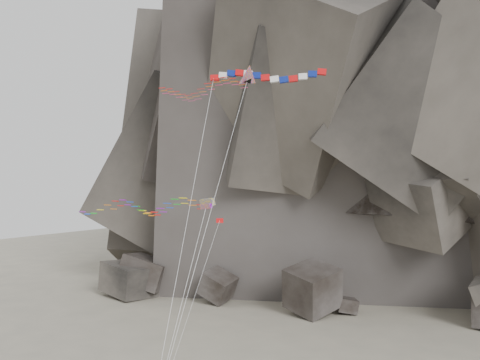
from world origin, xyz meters
The scene contains 6 objects.
headland centered at (0.00, 70.00, 42.00)m, with size 110.00×70.00×84.00m, color #585148, non-canonical shape.
boulder_field centered at (-17.53, 34.13, 2.42)m, with size 77.10×18.33×8.28m.
delta_kite centered at (-5.77, 5.10, 27.35)m, with size 10.97×15.60×27.67m.
banner_kite centered at (0.65, 6.65, 28.05)m, with size 9.89×18.27×27.43m.
parafoil_kite centered at (-8.68, -0.18, 16.44)m, with size 15.86×9.35×15.96m.
pennant_kite centered at (-1.14, 0.21, 13.02)m, with size 1.67×11.23×14.13m.
Camera 1 is at (23.20, -35.94, 18.70)m, focal length 40.00 mm.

